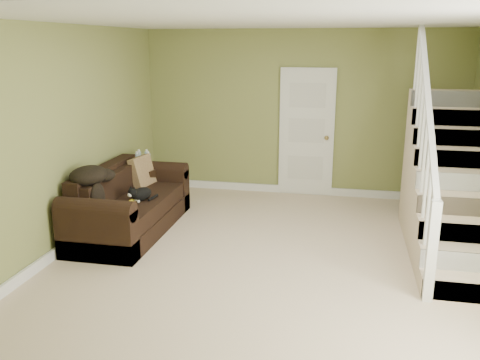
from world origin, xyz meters
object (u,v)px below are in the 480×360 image
at_px(sofa, 128,207).
at_px(banana, 130,202).
at_px(side_table, 146,186).
at_px(cat, 141,194).

xyz_separation_m(sofa, banana, (0.16, -0.26, 0.16)).
bearing_deg(side_table, sofa, -81.09).
height_order(side_table, cat, side_table).
bearing_deg(cat, banana, -96.63).
bearing_deg(sofa, banana, -58.13).
xyz_separation_m(cat, banana, (-0.08, -0.15, -0.06)).
xyz_separation_m(side_table, cat, (0.39, -1.09, 0.22)).
bearing_deg(banana, side_table, 100.66).
distance_m(side_table, banana, 1.29).
xyz_separation_m(side_table, banana, (0.31, -1.24, 0.16)).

